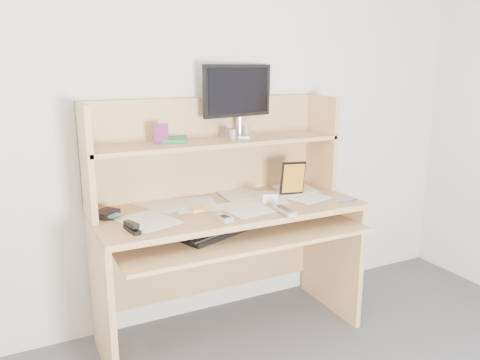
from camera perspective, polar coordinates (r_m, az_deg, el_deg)
name	(u,v)px	position (r m, az deg, el deg)	size (l,w,h in m)	color
back_wall	(205,106)	(2.67, -4.33, 8.96)	(3.60, 0.04, 2.50)	silver
desk	(223,212)	(2.56, -2.09, -3.90)	(1.40, 0.70, 1.30)	tan
paper_clutter	(229,205)	(2.47, -1.34, -3.12)	(1.32, 0.54, 0.01)	white
keyboard	(222,229)	(2.39, -2.17, -5.93)	(0.52, 0.34, 0.03)	black
tv_remote	(284,210)	(2.36, 5.42, -3.71)	(0.05, 0.17, 0.02)	#A2A29D
flip_phone	(224,217)	(2.23, -1.99, -4.58)	(0.05, 0.10, 0.03)	silver
stapler	(132,226)	(2.14, -13.04, -5.53)	(0.03, 0.12, 0.04)	black
wallet	(106,213)	(2.38, -16.04, -3.91)	(0.11, 0.09, 0.03)	black
sticky_note_pad	(199,209)	(2.41, -5.07, -3.54)	(0.08, 0.08, 0.01)	#FFEC43
digital_camera	(270,198)	(2.51, 3.66, -2.21)	(0.08, 0.03, 0.05)	#B0B0B2
game_case	(293,178)	(2.66, 6.44, 0.23)	(0.14, 0.02, 0.19)	black
blue_pen	(348,201)	(2.59, 12.99, -2.52)	(0.01, 0.01, 0.14)	#1837B8
card_box	(161,134)	(2.43, -9.63, 5.57)	(0.07, 0.02, 0.10)	maroon
shelf_book	(173,139)	(2.52, -8.17, 4.93)	(0.14, 0.19, 0.02)	#2F7749
chip_stack_a	(163,138)	(2.46, -9.35, 5.06)	(0.04, 0.04, 0.05)	black
chip_stack_b	(232,135)	(2.53, -0.92, 5.55)	(0.04, 0.04, 0.06)	white
chip_stack_c	(231,133)	(2.60, -1.10, 5.71)	(0.04, 0.04, 0.05)	black
chip_stack_d	(246,131)	(2.63, 0.76, 5.94)	(0.04, 0.04, 0.06)	white
monitor	(238,98)	(2.66, -0.20, 9.92)	(0.46, 0.23, 0.40)	#AAAAAF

